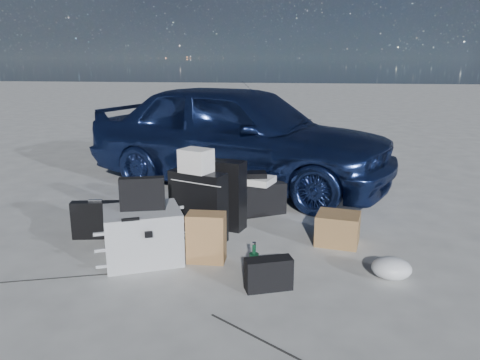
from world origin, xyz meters
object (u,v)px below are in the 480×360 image
suitcase_left (219,194)px  green_bottle (254,262)px  car (238,135)px  duffel_bag (252,199)px  suitcase_right (198,206)px  cardboard_box (338,229)px  briefcase (97,220)px  pelican_case (143,235)px

suitcase_left → green_bottle: bearing=-49.8°
car → green_bottle: car is taller
car → duffel_bag: bearing=-145.4°
suitcase_left → suitcase_right: (-0.14, -0.35, -0.02)m
duffel_bag → cardboard_box: size_ratio=1.83×
suitcase_left → duffel_bag: suitcase_left is taller
briefcase → suitcase_left: (1.11, 0.46, 0.17)m
cardboard_box → pelican_case: bearing=-160.5°
car → green_bottle: 2.88m
car → suitcase_left: car is taller
pelican_case → duffel_bag: size_ratio=0.89×
pelican_case → suitcase_left: (0.50, 0.89, 0.12)m
pelican_case → cardboard_box: size_ratio=1.62×
suitcase_left → duffel_bag: 0.57m
pelican_case → briefcase: size_ratio=1.33×
suitcase_right → green_bottle: 1.02m
duffel_bag → car: bearing=76.3°
suitcase_left → cardboard_box: size_ratio=1.82×
green_bottle → suitcase_left: bearing=112.7°
suitcase_right → duffel_bag: 0.93m
pelican_case → cardboard_box: bearing=-4.5°
car → duffel_bag: car is taller
pelican_case → duffel_bag: pelican_case is taller
suitcase_right → duffel_bag: bearing=84.4°
pelican_case → suitcase_right: suitcase_right is taller
pelican_case → suitcase_right: (0.37, 0.54, 0.10)m
suitcase_left → cardboard_box: (1.18, -0.30, -0.21)m
briefcase → duffel_bag: bearing=23.1°
cardboard_box → green_bottle: bearing=-129.8°
suitcase_right → green_bottle: size_ratio=2.22×
briefcase → cardboard_box: bearing=-6.0°
cardboard_box → duffel_bag: bearing=139.5°
briefcase → green_bottle: size_ratio=1.58×
suitcase_left → green_bottle: size_ratio=2.36×
pelican_case → suitcase_left: size_ratio=0.89×
duffel_bag → briefcase: bearing=-175.5°
car → cardboard_box: (1.20, -1.94, -0.56)m
car → briefcase: size_ratio=8.76×
briefcase → suitcase_left: size_ratio=0.67×
suitcase_left → briefcase: bearing=-140.0°
suitcase_right → cardboard_box: suitcase_right is taller
suitcase_right → suitcase_left: bearing=91.3°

